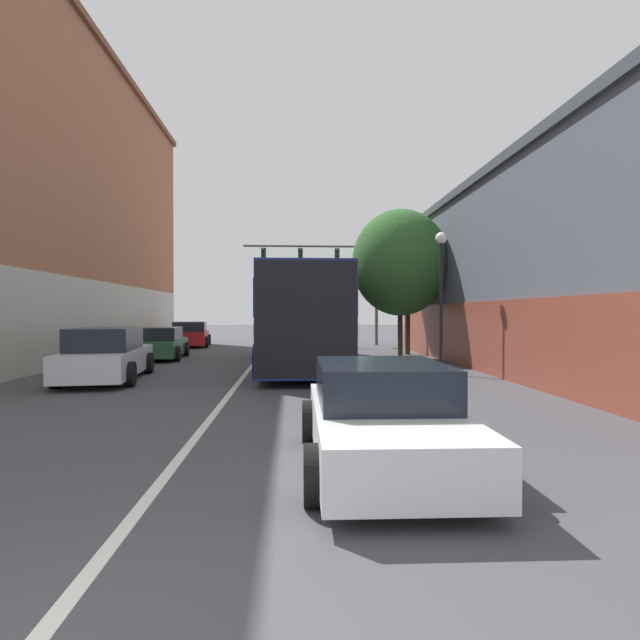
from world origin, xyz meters
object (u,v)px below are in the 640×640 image
object	(u,v)px
parked_car_left_mid	(190,335)
hatchback_foreground	(383,417)
parked_car_left_near	(107,356)
parked_car_left_far	(161,344)
street_tree_far	(408,262)
bus	(301,315)
street_tree_near	(400,263)
street_lamp	(441,285)
traffic_signal_gantry	(332,268)

from	to	relation	value
parked_car_left_mid	hatchback_foreground	bearing A→B (deg)	-169.43
parked_car_left_near	parked_car_left_far	xyz separation A→B (m)	(-0.24, 6.59, -0.07)
parked_car_left_far	street_tree_far	bearing A→B (deg)	-85.18
parked_car_left_mid	bus	bearing A→B (deg)	-156.08
parked_car_left_mid	street_tree_near	xyz separation A→B (m)	(10.21, -8.32, 3.29)
parked_car_left_far	street_tree_far	size ratio (longest dim) A/B	0.74
street_lamp	parked_car_left_far	bearing A→B (deg)	150.56
bus	traffic_signal_gantry	xyz separation A→B (m)	(1.97, 11.12, 2.75)
hatchback_foreground	parked_car_left_mid	size ratio (longest dim) A/B	0.88
bus	street_lamp	bearing A→B (deg)	-125.22
bus	street_tree_near	world-z (taller)	street_tree_near
bus	parked_car_left_near	bearing A→B (deg)	125.37
parked_car_left_mid	street_lamp	bearing A→B (deg)	-148.75
hatchback_foreground	parked_car_left_mid	distance (m)	23.53
parked_car_left_near	parked_car_left_mid	distance (m)	14.35
street_tree_far	street_tree_near	bearing A→B (deg)	-110.19
hatchback_foreground	parked_car_left_far	size ratio (longest dim) A/B	0.92
hatchback_foreground	traffic_signal_gantry	world-z (taller)	traffic_signal_gantry
bus	hatchback_foreground	distance (m)	12.17
hatchback_foreground	parked_car_left_mid	bearing A→B (deg)	17.82
traffic_signal_gantry	street_tree_near	bearing A→B (deg)	-76.74
parked_car_left_far	street_tree_far	xyz separation A→B (m)	(10.68, 1.69, 3.58)
parked_car_left_near	hatchback_foreground	bearing A→B (deg)	-149.04
parked_car_left_mid	street_tree_near	bearing A→B (deg)	-135.70
parked_car_left_far	street_lamp	size ratio (longest dim) A/B	0.97
traffic_signal_gantry	street_tree_near	world-z (taller)	street_tree_near
street_lamp	street_tree_far	size ratio (longest dim) A/B	0.76
traffic_signal_gantry	street_lamp	distance (m)	14.42
parked_car_left_near	traffic_signal_gantry	bearing A→B (deg)	-33.19
bus	parked_car_left_mid	distance (m)	12.12
bus	street_tree_near	bearing A→B (deg)	-63.31
street_tree_far	parked_car_left_far	bearing A→B (deg)	-171.01
street_lamp	street_tree_near	distance (m)	5.21
street_tree_far	parked_car_left_mid	bearing A→B (deg)	151.28
traffic_signal_gantry	street_lamp	world-z (taller)	traffic_signal_gantry
parked_car_left_mid	traffic_signal_gantry	size ratio (longest dim) A/B	0.56
parked_car_left_near	parked_car_left_mid	bearing A→B (deg)	-4.35
hatchback_foreground	street_lamp	bearing A→B (deg)	-20.16
parked_car_left_far	street_tree_far	world-z (taller)	street_tree_far
parked_car_left_far	traffic_signal_gantry	bearing A→B (deg)	-46.52
street_lamp	street_tree_near	size ratio (longest dim) A/B	0.71
hatchback_foreground	street_tree_near	bearing A→B (deg)	-12.38
street_tree_near	street_tree_far	world-z (taller)	street_tree_near
parked_car_left_far	traffic_signal_gantry	world-z (taller)	traffic_signal_gantry
hatchback_foreground	parked_car_left_near	xyz separation A→B (m)	(-6.31, 8.15, 0.10)
street_tree_near	traffic_signal_gantry	bearing A→B (deg)	103.26
hatchback_foreground	parked_car_left_far	bearing A→B (deg)	24.67
parked_car_left_mid	traffic_signal_gantry	bearing A→B (deg)	-91.44
hatchback_foreground	traffic_signal_gantry	size ratio (longest dim) A/B	0.49
hatchback_foreground	street_tree_near	size ratio (longest dim) A/B	0.64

